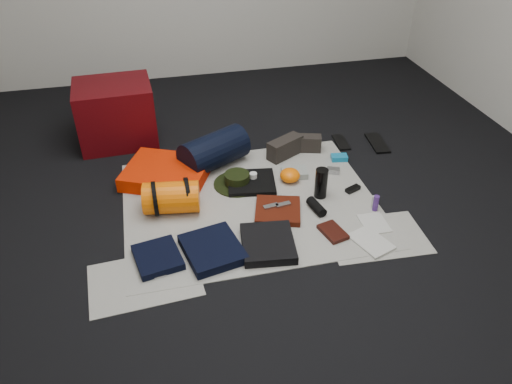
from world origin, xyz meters
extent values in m
cube|color=black|center=(0.00, 0.00, -0.01)|extent=(4.50, 4.50, 0.02)
cube|color=beige|center=(0.00, 0.00, 0.00)|extent=(1.60, 1.30, 0.01)
cube|color=beige|center=(-0.70, -0.55, 0.00)|extent=(0.61, 0.44, 0.00)
cube|color=beige|center=(0.65, -0.50, 0.00)|extent=(0.60, 0.43, 0.00)
cube|color=#4D050A|center=(-0.81, 1.04, 0.23)|extent=(0.58, 0.49, 0.47)
cube|color=red|center=(-0.50, 0.40, 0.06)|extent=(0.67, 0.63, 0.10)
cylinder|color=#FC6704|center=(-0.49, 0.03, 0.11)|extent=(0.37, 0.25, 0.20)
cylinder|color=black|center=(-0.59, 0.03, 0.11)|extent=(0.02, 0.22, 0.22)
cylinder|color=black|center=(-0.39, 0.03, 0.11)|extent=(0.03, 0.22, 0.22)
cylinder|color=black|center=(-0.15, 0.49, 0.13)|extent=(0.54, 0.45, 0.25)
cylinder|color=black|center=(-0.04, 0.22, 0.01)|extent=(0.36, 0.36, 0.01)
cylinder|color=black|center=(-0.04, 0.22, 0.05)|extent=(0.17, 0.17, 0.07)
cube|color=#2A2521|center=(0.38, 0.51, 0.08)|extent=(0.29, 0.23, 0.14)
cube|color=#2A2521|center=(0.55, 0.56, 0.07)|extent=(0.26, 0.15, 0.12)
cube|color=black|center=(0.86, 0.61, 0.01)|extent=(0.11, 0.24, 0.01)
cube|color=black|center=(1.13, 0.53, 0.01)|extent=(0.14, 0.31, 0.02)
cube|color=black|center=(-0.62, -0.41, 0.03)|extent=(0.29, 0.31, 0.04)
cube|color=black|center=(-0.31, -0.42, 0.03)|extent=(0.37, 0.40, 0.05)
cube|color=black|center=(0.00, -0.45, 0.03)|extent=(0.33, 0.37, 0.05)
cube|color=black|center=(0.05, 0.20, 0.02)|extent=(0.36, 0.34, 0.03)
cube|color=#471307|center=(0.14, -0.15, 0.02)|extent=(0.35, 0.35, 0.04)
ellipsoid|color=#FC6704|center=(0.32, 0.18, 0.05)|extent=(0.16, 0.16, 0.09)
cube|color=gray|center=(0.37, 0.24, 0.03)|extent=(0.19, 0.16, 0.04)
cylinder|color=black|center=(0.46, -0.04, 0.11)|extent=(0.09, 0.09, 0.20)
cylinder|color=black|center=(0.39, -0.18, 0.04)|extent=(0.09, 0.17, 0.06)
cube|color=#A1A2A6|center=(0.65, 0.21, 0.02)|extent=(0.10, 0.08, 0.04)
cube|color=#1073A3|center=(0.75, 0.37, 0.02)|extent=(0.13, 0.09, 0.04)
cylinder|color=#442270|center=(0.75, -0.26, 0.06)|extent=(0.05, 0.05, 0.11)
cylinder|color=#AAAFAA|center=(0.75, -0.23, 0.05)|extent=(0.04, 0.04, 0.08)
cube|color=black|center=(0.41, -0.42, 0.02)|extent=(0.16, 0.20, 0.03)
cube|color=#B9B8B0|center=(0.60, -0.55, 0.01)|extent=(0.24, 0.29, 0.01)
cube|color=#B9B8B0|center=(0.69, -0.39, 0.01)|extent=(0.16, 0.20, 0.01)
cube|color=black|center=(0.70, -0.03, 0.02)|extent=(0.12, 0.08, 0.03)
cube|color=#A1A2A6|center=(-0.62, -0.53, 0.01)|extent=(0.08, 0.08, 0.01)
cylinder|color=silver|center=(0.07, 0.23, 0.06)|extent=(0.05, 0.05, 0.03)
cube|color=#A1A2A6|center=(0.10, -0.13, 0.05)|extent=(0.10, 0.05, 0.01)
cube|color=#A1A2A6|center=(0.18, -0.13, 0.05)|extent=(0.10, 0.05, 0.01)
camera|label=1|loc=(-0.56, -2.54, 1.91)|focal=35.00mm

